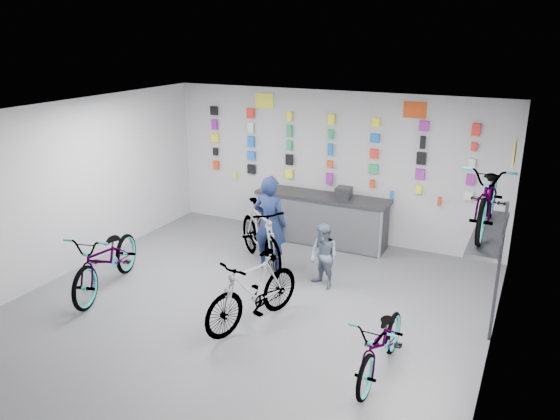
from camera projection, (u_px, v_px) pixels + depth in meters
The scene contains 20 objects.
floor at pixel (231, 322), 8.06m from camera, with size 8.00×8.00×0.00m, color #515156.
ceiling at pixel (225, 119), 7.12m from camera, with size 8.00×8.00×0.00m, color white.
wall_back at pixel (331, 166), 11.00m from camera, with size 7.00×7.00×0.00m, color #BBBBBD.
wall_left at pixel (47, 195), 9.05m from camera, with size 8.00×8.00×0.00m, color #BBBBBD.
wall_right at pixel (495, 274), 6.13m from camera, with size 8.00×8.00×0.00m, color #BBBBBD.
counter at pixel (321, 220), 10.93m from camera, with size 2.70×0.66×1.00m.
merch_wall at pixel (327, 151), 10.87m from camera, with size 5.56×0.08×1.56m.
wall_bracket at pixel (490, 239), 7.24m from camera, with size 0.39×1.90×2.00m.
sign_left at pixel (264, 101), 11.23m from camera, with size 0.42×0.02×0.30m, color #F3FF37.
sign_right at pixel (415, 110), 9.94m from camera, with size 0.42×0.02×0.30m, color #CF4614.
sign_side at pixel (515, 153), 6.80m from camera, with size 0.02×0.40×0.30m, color #F3FF37.
bike_left at pixel (107, 259), 8.91m from camera, with size 0.73×2.08×1.09m, color gray.
bike_center at pixel (253, 290), 7.86m from camera, with size 0.51×1.80×1.08m, color gray.
bike_right at pixel (382, 343), 6.72m from camera, with size 0.58×1.68×0.88m, color gray.
bike_service at pixel (261, 235), 9.85m from camera, with size 0.56×1.97×1.18m, color gray.
bike_wall at pixel (489, 196), 7.09m from camera, with size 0.63×1.80×0.95m, color gray.
clerk at pixel (270, 223), 9.63m from camera, with size 0.63×0.41×1.72m, color #131F44.
customer at pixel (324, 256), 9.01m from camera, with size 0.54×0.42×1.11m, color #505C6F.
spare_wheel at pixel (268, 227), 11.09m from camera, with size 0.65×0.28×0.63m.
register at pixel (344, 193), 10.56m from camera, with size 0.28×0.30×0.22m, color black.
Camera 1 is at (3.77, -6.09, 4.11)m, focal length 35.00 mm.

